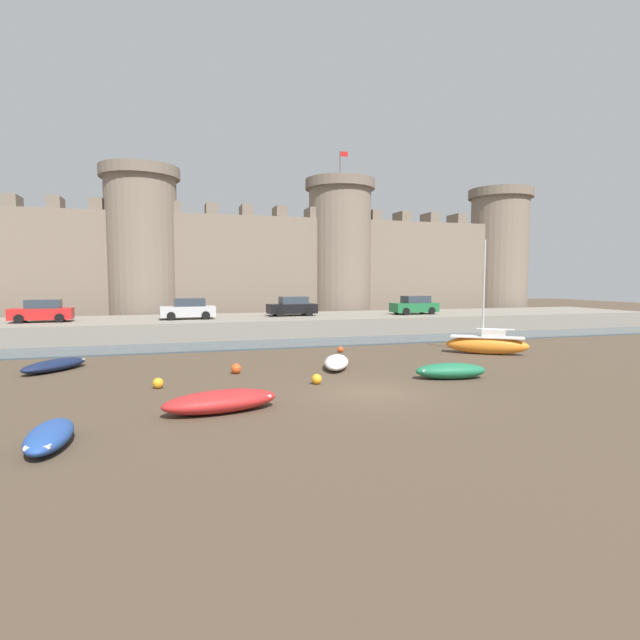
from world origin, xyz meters
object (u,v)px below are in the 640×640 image
object	(u,v)px
mooring_buoy_mid_mud	(158,383)
car_quay_centre_east	(188,309)
rowboat_near_channel_left	(55,365)
car_quay_east	(42,311)
mooring_buoy_off_centre	(340,349)
rowboat_foreground_right	(221,401)
rowboat_foreground_centre	(451,370)
car_quay_west	(292,307)
sailboat_near_channel_right	(487,344)
rowboat_midflat_centre	(49,435)
mooring_buoy_near_shore	(236,369)
mooring_buoy_near_channel	(317,379)
rowboat_midflat_right	(336,362)
car_quay_centre_west	(415,305)

from	to	relation	value
mooring_buoy_mid_mud	car_quay_centre_east	distance (m)	18.61
rowboat_near_channel_left	car_quay_east	distance (m)	13.59
mooring_buoy_off_centre	mooring_buoy_mid_mud	world-z (taller)	mooring_buoy_mid_mud
rowboat_foreground_right	rowboat_near_channel_left	world-z (taller)	rowboat_foreground_right
rowboat_foreground_centre	car_quay_west	size ratio (longest dim) A/B	0.82
rowboat_foreground_right	sailboat_near_channel_right	bearing A→B (deg)	27.63
rowboat_foreground_centre	car_quay_east	distance (m)	29.24
rowboat_midflat_centre	mooring_buoy_off_centre	world-z (taller)	rowboat_midflat_centre
rowboat_foreground_right	rowboat_near_channel_left	distance (m)	12.33
mooring_buoy_near_shore	mooring_buoy_off_centre	bearing A→B (deg)	36.04
rowboat_foreground_centre	rowboat_midflat_centre	bearing A→B (deg)	-161.94
rowboat_midflat_centre	mooring_buoy_near_shore	distance (m)	10.91
mooring_buoy_near_channel	mooring_buoy_mid_mud	bearing A→B (deg)	170.44
mooring_buoy_off_centre	mooring_buoy_mid_mud	size ratio (longest dim) A/B	0.85
rowboat_foreground_right	mooring_buoy_near_channel	bearing A→B (deg)	37.72
sailboat_near_channel_right	rowboat_midflat_right	xyz separation A→B (m)	(-10.20, -1.86, -0.32)
car_quay_centre_east	rowboat_foreground_right	bearing A→B (deg)	-89.50
car_quay_centre_east	car_quay_east	xyz separation A→B (m)	(-10.16, 0.28, 0.00)
sailboat_near_channel_right	rowboat_near_channel_left	world-z (taller)	sailboat_near_channel_right
rowboat_foreground_centre	car_quay_centre_east	size ratio (longest dim) A/B	0.82
rowboat_midflat_right	mooring_buoy_near_shore	distance (m)	5.06
rowboat_midflat_centre	mooring_buoy_mid_mud	world-z (taller)	rowboat_midflat_centre
mooring_buoy_mid_mud	rowboat_midflat_centre	bearing A→B (deg)	-111.56
mooring_buoy_near_channel	mooring_buoy_mid_mud	distance (m)	6.58
rowboat_midflat_right	rowboat_midflat_centre	distance (m)	14.41
mooring_buoy_near_channel	car_quay_centre_east	world-z (taller)	car_quay_centre_east
rowboat_midflat_centre	car_quay_centre_west	size ratio (longest dim) A/B	0.71
rowboat_midflat_right	mooring_buoy_near_channel	world-z (taller)	rowboat_midflat_right
rowboat_midflat_centre	mooring_buoy_mid_mud	bearing A→B (deg)	68.44
rowboat_near_channel_left	mooring_buoy_near_shore	distance (m)	9.07
mooring_buoy_off_centre	car_quay_west	size ratio (longest dim) A/B	0.09
sailboat_near_channel_right	mooring_buoy_near_channel	distance (m)	13.38
car_quay_west	car_quay_centre_east	bearing A→B (deg)	-171.78
mooring_buoy_off_centre	mooring_buoy_near_channel	size ratio (longest dim) A/B	0.85
car_quay_centre_west	mooring_buoy_near_channel	bearing A→B (deg)	-127.21
car_quay_centre_east	rowboat_near_channel_left	bearing A→B (deg)	-118.21
rowboat_midflat_centre	mooring_buoy_near_channel	bearing A→B (deg)	31.51
rowboat_near_channel_left	mooring_buoy_near_channel	world-z (taller)	rowboat_near_channel_left
rowboat_midflat_right	rowboat_near_channel_left	bearing A→B (deg)	166.40
rowboat_foreground_centre	car_quay_west	world-z (taller)	car_quay_west
rowboat_midflat_right	car_quay_east	distance (m)	23.50
rowboat_midflat_centre	car_quay_centre_west	distance (m)	34.73
mooring_buoy_near_channel	rowboat_near_channel_left	bearing A→B (deg)	149.50
rowboat_foreground_centre	mooring_buoy_near_shore	world-z (taller)	rowboat_foreground_centre
mooring_buoy_mid_mud	car_quay_west	bearing A→B (deg)	61.92
rowboat_foreground_centre	sailboat_near_channel_right	xyz separation A→B (m)	(6.14, 5.95, 0.26)
rowboat_near_channel_left	car_quay_centre_east	xyz separation A→B (m)	(6.85, 12.77, 1.90)
rowboat_foreground_centre	mooring_buoy_near_shore	size ratio (longest dim) A/B	6.91
rowboat_midflat_right	car_quay_centre_west	distance (m)	20.56
mooring_buoy_off_centre	car_quay_east	size ratio (longest dim) A/B	0.09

